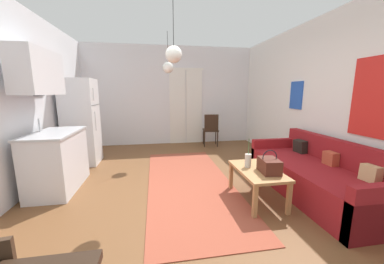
# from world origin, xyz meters

# --- Properties ---
(ground_plane) EXTENTS (5.28, 7.31, 0.10)m
(ground_plane) POSITION_xyz_m (0.00, 0.00, -0.05)
(ground_plane) COLOR brown
(wall_back) EXTENTS (4.88, 0.13, 2.76)m
(wall_back) POSITION_xyz_m (0.02, 3.40, 1.37)
(wall_back) COLOR silver
(wall_back) RESTS_ON ground_plane
(wall_right) EXTENTS (0.12, 6.91, 2.76)m
(wall_right) POSITION_xyz_m (2.39, -0.00, 1.38)
(wall_right) COLOR white
(wall_right) RESTS_ON ground_plane
(area_rug) EXTENTS (1.35, 3.42, 0.01)m
(area_rug) POSITION_xyz_m (0.08, 0.48, 0.01)
(area_rug) COLOR #9E4733
(area_rug) RESTS_ON ground_plane
(couch) EXTENTS (0.92, 2.18, 0.80)m
(couch) POSITION_xyz_m (1.88, -0.25, 0.27)
(couch) COLOR maroon
(couch) RESTS_ON ground_plane
(coffee_table) EXTENTS (0.52, 0.90, 0.45)m
(coffee_table) POSITION_xyz_m (0.90, -0.29, 0.39)
(coffee_table) COLOR #B27F4C
(coffee_table) RESTS_ON ground_plane
(bamboo_vase) EXTENTS (0.09, 0.09, 0.41)m
(bamboo_vase) POSITION_xyz_m (0.81, -0.18, 0.55)
(bamboo_vase) COLOR beige
(bamboo_vase) RESTS_ON coffee_table
(handbag) EXTENTS (0.25, 0.34, 0.31)m
(handbag) POSITION_xyz_m (0.99, -0.42, 0.55)
(handbag) COLOR #512319
(handbag) RESTS_ON coffee_table
(refrigerator) EXTENTS (0.64, 0.64, 1.76)m
(refrigerator) POSITION_xyz_m (-1.96, 1.84, 0.88)
(refrigerator) COLOR white
(refrigerator) RESTS_ON ground_plane
(kitchen_counter) EXTENTS (0.59, 1.11, 2.08)m
(kitchen_counter) POSITION_xyz_m (-1.98, 0.58, 0.80)
(kitchen_counter) COLOR silver
(kitchen_counter) RESTS_ON ground_plane
(accent_chair) EXTENTS (0.47, 0.45, 0.90)m
(accent_chair) POSITION_xyz_m (1.06, 2.82, 0.50)
(accent_chair) COLOR black
(accent_chair) RESTS_ON ground_plane
(pendant_lamp_near) EXTENTS (0.22, 0.22, 0.89)m
(pendant_lamp_near) POSITION_xyz_m (-0.19, 0.07, 1.98)
(pendant_lamp_near) COLOR black
(pendant_lamp_far) EXTENTS (0.24, 0.24, 0.86)m
(pendant_lamp_far) POSITION_xyz_m (-0.14, 1.99, 2.02)
(pendant_lamp_far) COLOR black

